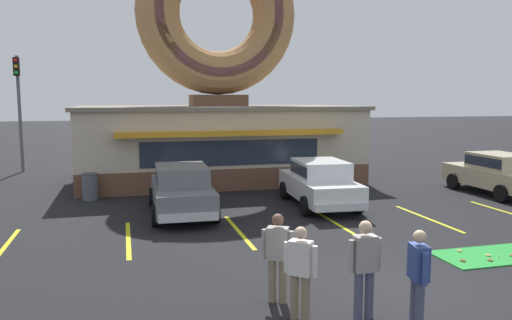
% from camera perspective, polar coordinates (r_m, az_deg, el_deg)
% --- Properties ---
extents(ground_plane, '(160.00, 160.00, 0.00)m').
position_cam_1_polar(ground_plane, '(10.49, 17.10, -13.92)').
color(ground_plane, black).
extents(donut_shop_building, '(12.30, 6.75, 10.96)m').
position_cam_1_polar(donut_shop_building, '(22.59, -4.35, 7.14)').
color(donut_shop_building, brown).
rests_on(donut_shop_building, ground).
extents(putting_mat, '(3.58, 1.37, 0.03)m').
position_cam_1_polar(putting_mat, '(13.50, 26.89, -9.57)').
color(putting_mat, green).
rests_on(putting_mat, ground).
extents(mini_donut_near_left, '(0.13, 0.13, 0.04)m').
position_cam_1_polar(mini_donut_near_left, '(13.16, 22.23, -9.58)').
color(mini_donut_near_left, '#E5C666').
rests_on(mini_donut_near_left, putting_mat).
extents(mini_donut_near_right, '(0.13, 0.13, 0.04)m').
position_cam_1_polar(mini_donut_near_right, '(13.31, 27.24, -9.67)').
color(mini_donut_near_right, '#A5724C').
rests_on(mini_donut_near_right, putting_mat).
extents(mini_donut_mid_centre, '(0.13, 0.13, 0.04)m').
position_cam_1_polar(mini_donut_mid_centre, '(12.44, 22.56, -10.57)').
color(mini_donut_mid_centre, brown).
rests_on(mini_donut_mid_centre, putting_mat).
extents(mini_donut_mid_right, '(0.13, 0.13, 0.04)m').
position_cam_1_polar(mini_donut_mid_right, '(13.08, 25.00, -9.84)').
color(mini_donut_mid_right, '#E5C666').
rests_on(mini_donut_mid_right, putting_mat).
extents(mini_donut_far_left, '(0.13, 0.13, 0.04)m').
position_cam_1_polar(mini_donut_far_left, '(12.73, 25.19, -10.31)').
color(mini_donut_far_left, '#A5724C').
rests_on(mini_donut_far_left, putting_mat).
extents(golf_ball, '(0.04, 0.04, 0.04)m').
position_cam_1_polar(golf_ball, '(13.06, 26.01, -9.89)').
color(golf_ball, white).
rests_on(golf_ball, putting_mat).
extents(car_white, '(2.20, 4.66, 1.60)m').
position_cam_1_polar(car_white, '(17.29, 7.25, -2.41)').
color(car_white, silver).
rests_on(car_white, ground).
extents(car_grey, '(2.07, 4.60, 1.60)m').
position_cam_1_polar(car_grey, '(16.06, -8.50, -3.16)').
color(car_grey, slate).
rests_on(car_grey, ground).
extents(car_champagne, '(2.00, 4.57, 1.60)m').
position_cam_1_polar(car_champagne, '(21.34, 25.85, -1.26)').
color(car_champagne, '#BCAD89').
rests_on(car_champagne, ground).
extents(pedestrian_blue_sweater_man, '(0.53, 0.39, 1.65)m').
position_cam_1_polar(pedestrian_blue_sweater_man, '(9.16, 2.48, -10.65)').
color(pedestrian_blue_sweater_man, '#7F7056').
rests_on(pedestrian_blue_sweater_man, ground).
extents(pedestrian_hooded_kid, '(0.30, 0.59, 1.60)m').
position_cam_1_polar(pedestrian_hooded_kid, '(8.68, 18.05, -12.23)').
color(pedestrian_hooded_kid, '#474C66').
rests_on(pedestrian_hooded_kid, ground).
extents(pedestrian_leather_jacket_man, '(0.46, 0.43, 1.60)m').
position_cam_1_polar(pedestrian_leather_jacket_man, '(8.52, 5.09, -12.29)').
color(pedestrian_leather_jacket_man, '#7F7056').
rests_on(pedestrian_leather_jacket_man, ground).
extents(pedestrian_clipboard_woman, '(0.60, 0.24, 1.70)m').
position_cam_1_polar(pedestrian_clipboard_woman, '(8.68, 12.30, -11.62)').
color(pedestrian_clipboard_woman, '#474C66').
rests_on(pedestrian_clipboard_woman, ground).
extents(trash_bin, '(0.57, 0.57, 0.97)m').
position_cam_1_polar(trash_bin, '(19.24, -18.43, -2.88)').
color(trash_bin, '#51565B').
rests_on(trash_bin, ground).
extents(traffic_light_pole, '(0.28, 0.47, 5.80)m').
position_cam_1_polar(traffic_light_pole, '(27.65, -25.50, 6.40)').
color(traffic_light_pole, '#595B60').
rests_on(traffic_light_pole, ground).
extents(parking_stripe_far_left, '(0.12, 3.60, 0.01)m').
position_cam_1_polar(parking_stripe_far_left, '(14.09, -26.83, -8.93)').
color(parking_stripe_far_left, yellow).
rests_on(parking_stripe_far_left, ground).
extents(parking_stripe_left, '(0.12, 3.60, 0.01)m').
position_cam_1_polar(parking_stripe_left, '(13.77, -14.39, -8.74)').
color(parking_stripe_left, yellow).
rests_on(parking_stripe_left, ground).
extents(parking_stripe_mid_left, '(0.12, 3.60, 0.01)m').
position_cam_1_polar(parking_stripe_mid_left, '(14.10, -1.98, -8.15)').
color(parking_stripe_mid_left, yellow).
rests_on(parking_stripe_mid_left, ground).
extents(parking_stripe_centre, '(0.12, 3.60, 0.01)m').
position_cam_1_polar(parking_stripe_centre, '(15.03, 9.33, -7.28)').
color(parking_stripe_centre, yellow).
rests_on(parking_stripe_centre, ground).
extents(parking_stripe_mid_right, '(0.12, 3.60, 0.01)m').
position_cam_1_polar(parking_stripe_mid_right, '(16.46, 18.97, -6.31)').
color(parking_stripe_mid_right, yellow).
rests_on(parking_stripe_mid_right, ground).
extents(parking_stripe_right, '(0.12, 3.60, 0.01)m').
position_cam_1_polar(parking_stripe_right, '(18.28, 26.85, -5.38)').
color(parking_stripe_right, yellow).
rests_on(parking_stripe_right, ground).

